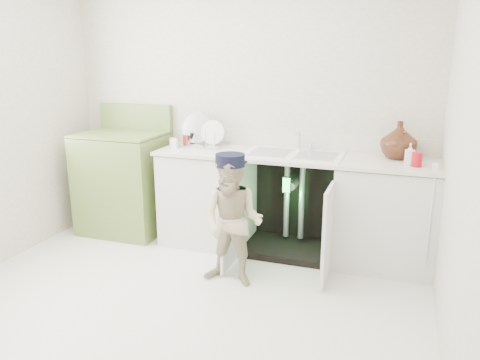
# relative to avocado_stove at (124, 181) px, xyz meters

# --- Properties ---
(ground) EXTENTS (3.50, 3.50, 0.00)m
(ground) POSITION_rel_avocado_stove_xyz_m (1.16, -1.18, -0.52)
(ground) COLOR beige
(ground) RESTS_ON ground
(room_shell) EXTENTS (6.00, 5.50, 1.26)m
(room_shell) POSITION_rel_avocado_stove_xyz_m (1.16, -1.18, 0.73)
(room_shell) COLOR beige
(room_shell) RESTS_ON ground
(counter_run) EXTENTS (2.44, 1.02, 1.21)m
(counter_run) POSITION_rel_avocado_stove_xyz_m (1.73, 0.03, -0.04)
(counter_run) COLOR silver
(counter_run) RESTS_ON ground
(avocado_stove) EXTENTS (0.81, 0.65, 1.25)m
(avocado_stove) POSITION_rel_avocado_stove_xyz_m (0.00, 0.00, 0.00)
(avocado_stove) COLOR olive
(avocado_stove) RESTS_ON ground
(repair_worker) EXTENTS (0.60, 0.62, 1.03)m
(repair_worker) POSITION_rel_avocado_stove_xyz_m (1.42, -0.73, 0.00)
(repair_worker) COLOR beige
(repair_worker) RESTS_ON ground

